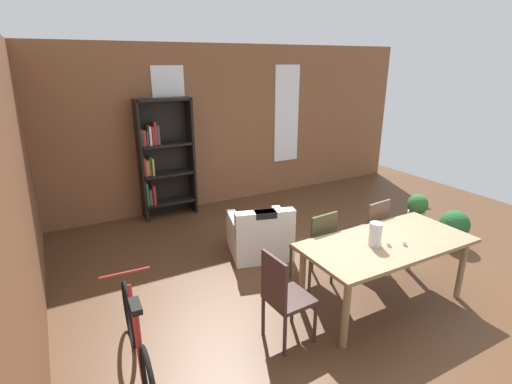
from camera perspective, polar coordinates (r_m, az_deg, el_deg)
The scene contains 18 objects.
ground_plane at distance 5.08m, azimuth 14.33°, elevation -12.70°, with size 9.00×9.00×0.00m, color #523420.
back_wall_brick at distance 7.38m, azimuth -3.63°, elevation 9.77°, with size 7.75×0.12×2.89m, color brown.
left_wall_brick at distance 3.31m, azimuth -32.87°, elevation -4.81°, with size 0.12×7.92×2.89m, color brown.
window_pane_0 at distance 6.88m, azimuth -12.48°, elevation 9.93°, with size 0.55×0.02×1.88m, color white.
window_pane_1 at distance 7.87m, azimuth 4.55°, elevation 11.37°, with size 0.55×0.02×1.88m, color white.
dining_table at distance 4.45m, azimuth 18.73°, elevation -7.90°, with size 1.90×0.90×0.76m.
vase_on_table at distance 4.23m, azimuth 17.22°, elevation -5.98°, with size 0.13×0.13×0.25m, color silver.
tealight_candle_0 at distance 4.35m, azimuth 17.69°, elevation -6.97°, with size 0.04×0.04×0.03m, color silver.
tealight_candle_1 at distance 4.31m, azimuth 19.03°, elevation -7.29°, with size 0.04×0.04×0.04m, color silver.
tealight_candle_2 at distance 4.39m, azimuth 21.10°, elevation -7.05°, with size 0.04×0.04×0.05m, color silver.
dining_chair_head_left at distance 3.77m, azimuth 4.06°, elevation -14.98°, with size 0.43×0.43×0.95m.
dining_chair_far_left at distance 4.70m, azimuth 8.91°, elevation -7.82°, with size 0.43×0.43×0.95m.
dining_chair_far_right at distance 5.23m, azimuth 16.44°, elevation -5.58°, with size 0.44×0.44×0.95m.
bookshelf_tall at distance 6.76m, azimuth -13.63°, elevation 4.77°, with size 0.92×0.31×2.03m.
armchair_white at distance 5.45m, azimuth 0.58°, elevation -6.44°, with size 0.98×0.98×0.75m.
bicycle_second at distance 3.65m, azimuth -17.05°, elevation -20.76°, with size 0.44×1.64×0.88m.
potted_plant_by_shelf at distance 6.40m, azimuth 27.20°, elevation -4.64°, with size 0.42×0.42×0.54m.
potted_plant_corner at distance 7.17m, azimuth 22.71°, elevation -2.03°, with size 0.34×0.34×0.45m.
Camera 1 is at (-3.08, -3.08, 2.61)m, focal length 27.09 mm.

